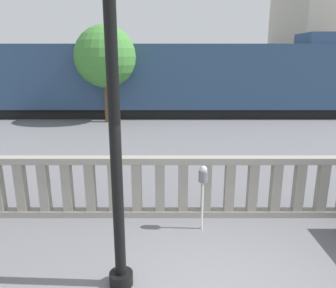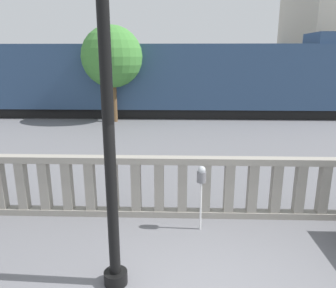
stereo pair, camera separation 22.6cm
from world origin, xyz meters
The scene contains 6 objects.
balustrade centered at (0.00, 2.91, 0.67)m, with size 15.23×0.24×1.35m.
lamppost centered at (-1.29, 0.68, 2.75)m, with size 0.36×0.36×5.48m.
parking_meter centered at (0.11, 2.35, 1.08)m, with size 0.18×0.18×1.35m.
train_near centered at (-4.84, 15.32, 2.08)m, with size 29.75×2.73×4.60m.
train_far centered at (0.02, 24.75, 1.85)m, with size 18.33×2.69×4.09m.
tree_left centered at (-3.74, 13.48, 3.33)m, with size 3.11×3.11×4.90m.
Camera 2 is at (-0.35, -3.61, 3.39)m, focal length 35.00 mm.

